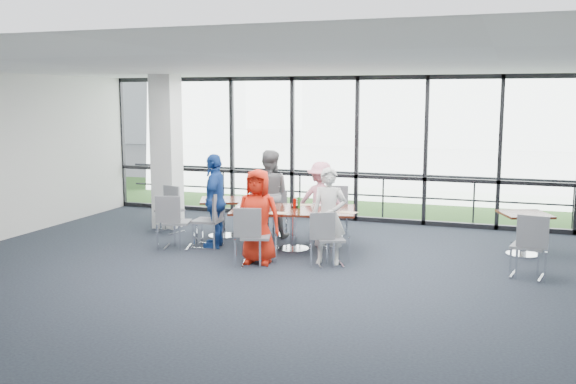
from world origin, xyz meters
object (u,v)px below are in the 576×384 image
(main_table, at_px, (293,215))
(diner_near_left, at_px, (258,216))
(diner_far_left, at_px, (269,194))
(chair_main_nr, at_px, (330,239))
(chair_spare_lb, at_px, (170,211))
(chair_spare_r, at_px, (528,246))
(chair_main_fl, at_px, (271,215))
(diner_end, at_px, (215,201))
(chair_spare_la, at_px, (177,222))
(chair_main_fr, at_px, (332,213))
(chair_main_end, at_px, (208,221))
(diner_near_right, at_px, (329,216))
(structural_column, at_px, (167,152))
(side_table_left, at_px, (222,205))
(chair_main_nl, at_px, (256,237))
(diner_far_right, at_px, (321,200))
(side_table_right, at_px, (524,221))

(main_table, height_order, diner_near_left, diner_near_left)
(diner_far_left, height_order, chair_main_nr, diner_far_left)
(chair_spare_lb, xyz_separation_m, chair_spare_r, (6.82, -1.11, 0.03))
(chair_main_nr, distance_m, chair_main_fl, 2.48)
(diner_end, distance_m, chair_spare_la, 0.80)
(chair_main_fr, height_order, chair_main_end, chair_main_end)
(diner_near_right, height_order, chair_main_end, diner_near_right)
(structural_column, xyz_separation_m, chair_spare_r, (7.13, -1.59, -1.11))
(side_table_left, distance_m, chair_main_nr, 2.97)
(diner_near_right, height_order, chair_main_fr, diner_near_right)
(chair_main_nl, distance_m, chair_main_fl, 2.23)
(chair_spare_la, bearing_deg, diner_near_left, -32.44)
(diner_near_right, distance_m, chair_main_nr, 0.38)
(diner_near_left, distance_m, diner_near_right, 1.17)
(diner_near_right, height_order, diner_far_left, diner_far_left)
(diner_far_right, xyz_separation_m, chair_spare_r, (3.76, -1.59, -0.27))
(diner_far_right, xyz_separation_m, chair_main_fl, (-1.00, -0.11, -0.32))
(diner_far_left, bearing_deg, diner_near_left, 90.40)
(side_table_left, bearing_deg, structural_column, 161.97)
(diner_end, distance_m, chair_main_nl, 1.57)
(diner_near_right, bearing_deg, chair_main_fr, 98.01)
(diner_far_left, relative_size, chair_spare_r, 1.77)
(chair_main_fl, bearing_deg, main_table, 108.16)
(main_table, bearing_deg, side_table_right, -0.20)
(chair_main_fl, bearing_deg, side_table_right, 157.88)
(main_table, height_order, diner_far_right, diner_far_right)
(diner_near_right, xyz_separation_m, chair_spare_lb, (-3.72, 1.32, -0.35))
(main_table, bearing_deg, chair_main_nr, -55.87)
(main_table, relative_size, diner_near_left, 1.53)
(chair_main_nl, relative_size, chair_spare_r, 0.98)
(chair_spare_la, bearing_deg, diner_far_left, 31.24)
(diner_far_left, distance_m, chair_main_end, 1.43)
(diner_near_right, height_order, chair_main_nr, diner_near_right)
(diner_far_left, relative_size, diner_far_right, 1.14)
(diner_far_right, distance_m, chair_spare_lb, 3.12)
(diner_near_right, relative_size, chair_spare_lb, 1.76)
(main_table, relative_size, diner_far_left, 1.39)
(diner_near_left, height_order, chair_main_fr, diner_near_left)
(side_table_right, bearing_deg, diner_far_left, -178.93)
(diner_far_right, bearing_deg, chair_main_nr, 106.19)
(side_table_right, height_order, chair_main_end, chair_main_end)
(diner_near_right, relative_size, chair_main_nl, 1.68)
(main_table, relative_size, chair_main_nl, 2.52)
(structural_column, distance_m, side_table_right, 7.16)
(chair_spare_lb, bearing_deg, side_table_left, -163.65)
(structural_column, height_order, chair_spare_la, structural_column)
(side_table_right, distance_m, diner_far_left, 4.73)
(chair_main_nr, bearing_deg, diner_far_left, 109.91)
(structural_column, xyz_separation_m, diner_end, (1.74, -1.33, -0.74))
(chair_main_nl, height_order, chair_spare_lb, chair_main_nl)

